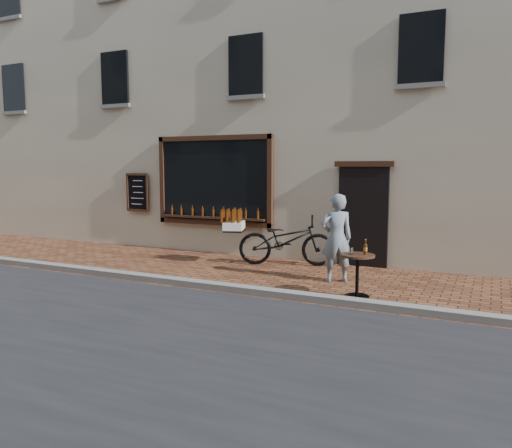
% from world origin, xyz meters
% --- Properties ---
extents(ground, '(90.00, 90.00, 0.00)m').
position_xyz_m(ground, '(0.00, 0.00, 0.00)').
color(ground, '#4D2719').
rests_on(ground, ground).
extents(kerb, '(90.00, 0.25, 0.12)m').
position_xyz_m(kerb, '(0.00, 0.20, 0.06)').
color(kerb, slate).
rests_on(kerb, ground).
extents(shop_building, '(28.00, 6.20, 10.00)m').
position_xyz_m(shop_building, '(0.00, 6.50, 5.00)').
color(shop_building, beige).
rests_on(shop_building, ground).
extents(cargo_bicycle, '(2.55, 1.47, 1.20)m').
position_xyz_m(cargo_bicycle, '(0.30, 2.80, 0.57)').
color(cargo_bicycle, black).
rests_on(cargo_bicycle, ground).
extents(bistro_table, '(0.58, 0.58, 0.99)m').
position_xyz_m(bistro_table, '(2.48, 0.76, 0.53)').
color(bistro_table, black).
rests_on(bistro_table, ground).
extents(pedestrian, '(0.74, 0.67, 1.69)m').
position_xyz_m(pedestrian, '(1.81, 1.75, 0.85)').
color(pedestrian, slate).
rests_on(pedestrian, ground).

